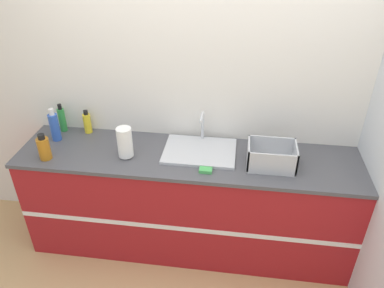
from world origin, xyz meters
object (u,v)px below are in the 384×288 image
at_px(bottle_blue, 55,126).
at_px(bottle_yellow, 87,123).
at_px(paper_towel_roll, 125,143).
at_px(dish_rack, 271,158).
at_px(bottle_green, 62,119).
at_px(sink, 200,150).
at_px(bottle_amber, 44,148).

height_order(bottle_blue, bottle_yellow, bottle_blue).
bearing_deg(bottle_yellow, paper_towel_roll, -36.99).
bearing_deg(bottle_blue, dish_rack, -4.49).
relative_size(bottle_yellow, bottle_green, 0.83).
relative_size(paper_towel_roll, dish_rack, 0.70).
distance_m(sink, bottle_amber, 1.13).
xyz_separation_m(bottle_blue, bottle_yellow, (0.20, 0.15, -0.03)).
distance_m(paper_towel_roll, bottle_blue, 0.63).
bearing_deg(bottle_amber, bottle_green, 95.97).
xyz_separation_m(sink, bottle_yellow, (-0.94, 0.17, 0.07)).
distance_m(paper_towel_roll, bottle_yellow, 0.51).
bearing_deg(sink, bottle_blue, 178.80).
height_order(paper_towel_roll, bottle_blue, bottle_blue).
height_order(dish_rack, bottle_yellow, bottle_yellow).
relative_size(dish_rack, bottle_blue, 1.26).
bearing_deg(bottle_amber, sink, 12.19).
xyz_separation_m(dish_rack, bottle_blue, (-1.66, 0.13, 0.05)).
bearing_deg(bottle_green, bottle_blue, -87.55).
height_order(bottle_yellow, bottle_green, bottle_green).
xyz_separation_m(paper_towel_roll, dish_rack, (1.05, 0.03, -0.06)).
bearing_deg(paper_towel_roll, dish_rack, 1.67).
bearing_deg(bottle_amber, dish_rack, 4.65).
bearing_deg(sink, paper_towel_roll, -165.48).
relative_size(bottle_yellow, bottle_amber, 0.97).
distance_m(dish_rack, bottle_amber, 1.63).
bearing_deg(paper_towel_roll, bottle_blue, 165.25).
xyz_separation_m(paper_towel_roll, bottle_amber, (-0.58, -0.10, -0.03)).
bearing_deg(bottle_green, sink, -8.40).
xyz_separation_m(dish_rack, bottle_green, (-1.67, 0.28, 0.04)).
relative_size(paper_towel_roll, bottle_blue, 0.88).
xyz_separation_m(sink, bottle_green, (-1.15, 0.17, 0.09)).
height_order(paper_towel_roll, bottle_green, same).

